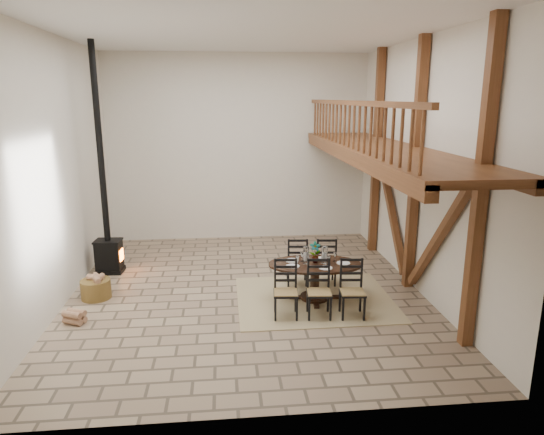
{
  "coord_description": "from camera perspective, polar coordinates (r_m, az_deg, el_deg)",
  "views": [
    {
      "loc": [
        -0.41,
        -9.22,
        3.85
      ],
      "look_at": [
        0.56,
        0.4,
        1.45
      ],
      "focal_mm": 32.0,
      "sensor_mm": 36.0,
      "label": 1
    }
  ],
  "objects": [
    {
      "name": "wood_stove",
      "position": [
        11.31,
        -18.91,
        -0.62
      ],
      "size": [
        0.61,
        0.49,
        5.0
      ],
      "rotation": [
        0.0,
        0.0,
        -0.07
      ],
      "color": "black",
      "rests_on": "ground"
    },
    {
      "name": "log_stack",
      "position": [
        9.3,
        -22.21,
        -10.78
      ],
      "size": [
        0.42,
        0.37,
        0.24
      ],
      "rotation": [
        0.0,
        0.0,
        -0.43
      ],
      "color": "tan",
      "rests_on": "ground"
    },
    {
      "name": "rug",
      "position": [
        9.67,
        5.0,
        -9.5
      ],
      "size": [
        3.0,
        2.5,
        0.02
      ],
      "primitive_type": "cube",
      "color": "tan",
      "rests_on": "ground"
    },
    {
      "name": "log_basket",
      "position": [
        10.22,
        -20.01,
        -7.81
      ],
      "size": [
        0.58,
        0.58,
        0.48
      ],
      "rotation": [
        0.0,
        0.0,
        -0.41
      ],
      "color": "brown",
      "rests_on": "ground"
    },
    {
      "name": "ground",
      "position": [
        10.0,
        -2.98,
        -8.71
      ],
      "size": [
        8.0,
        8.0,
        0.0
      ],
      "primitive_type": "plane",
      "color": "#9A8266",
      "rests_on": "ground"
    },
    {
      "name": "room_shell",
      "position": [
        9.4,
        4.14,
        8.82
      ],
      "size": [
        7.02,
        8.02,
        5.01
      ],
      "color": "beige",
      "rests_on": "ground"
    },
    {
      "name": "dining_table",
      "position": [
        9.42,
        5.11,
        -7.53
      ],
      "size": [
        1.89,
        2.11,
        1.16
      ],
      "rotation": [
        0.0,
        0.0,
        -0.09
      ],
      "color": "black",
      "rests_on": "ground"
    }
  ]
}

